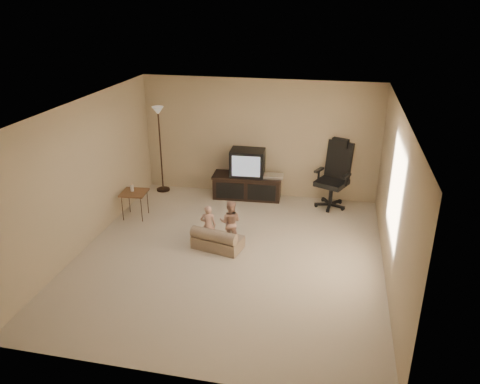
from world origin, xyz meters
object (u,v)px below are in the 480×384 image
(office_chair, at_px, (333,183))
(toddler_right, at_px, (230,222))
(tv_stand, at_px, (248,178))
(floor_lamp, at_px, (159,130))
(toddler_left, at_px, (208,225))
(child_sofa, at_px, (217,240))
(side_table, at_px, (134,193))

(office_chair, bearing_deg, toddler_right, -106.59)
(tv_stand, bearing_deg, floor_lamp, 176.86)
(toddler_right, bearing_deg, toddler_left, 22.93)
(child_sofa, distance_m, toddler_right, 0.40)
(child_sofa, distance_m, toddler_left, 0.30)
(side_table, distance_m, floor_lamp, 1.65)
(tv_stand, distance_m, side_table, 2.42)
(office_chair, height_order, toddler_right, office_chair)
(office_chair, distance_m, floor_lamp, 3.83)
(tv_stand, height_order, child_sofa, tv_stand)
(tv_stand, height_order, toddler_right, tv_stand)
(side_table, relative_size, toddler_left, 0.96)
(tv_stand, bearing_deg, child_sofa, -95.44)
(tv_stand, bearing_deg, toddler_left, -100.17)
(floor_lamp, bearing_deg, child_sofa, -51.18)
(tv_stand, height_order, side_table, tv_stand)
(floor_lamp, height_order, toddler_left, floor_lamp)
(office_chair, height_order, side_table, office_chair)
(tv_stand, bearing_deg, office_chair, -5.38)
(child_sofa, relative_size, toddler_left, 1.22)
(child_sofa, bearing_deg, tv_stand, 100.62)
(office_chair, bearing_deg, floor_lamp, -156.66)
(tv_stand, distance_m, toddler_right, 2.04)
(office_chair, height_order, child_sofa, office_chair)
(toddler_left, bearing_deg, office_chair, -145.80)
(tv_stand, distance_m, toddler_left, 2.21)
(child_sofa, height_order, toddler_right, toddler_right)
(toddler_left, bearing_deg, child_sofa, 135.55)
(office_chair, distance_m, side_table, 4.00)
(tv_stand, relative_size, office_chair, 1.08)
(office_chair, relative_size, toddler_right, 1.76)
(office_chair, xyz_separation_m, side_table, (-3.76, -1.35, 0.01))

